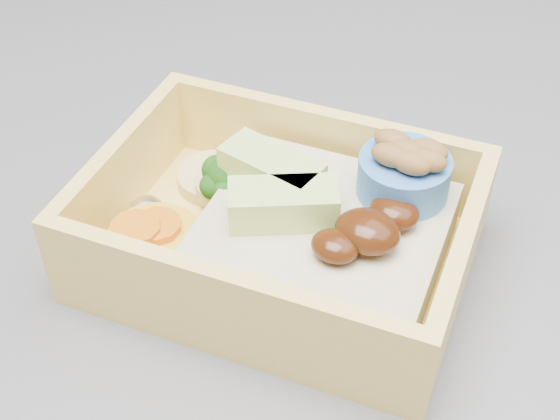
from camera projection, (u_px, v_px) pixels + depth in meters
The scene contains 1 object.
bento_box at pixel (293, 229), 0.41m from camera, with size 0.21×0.16×0.07m.
Camera 1 is at (0.04, -0.43, 1.23)m, focal length 50.00 mm.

